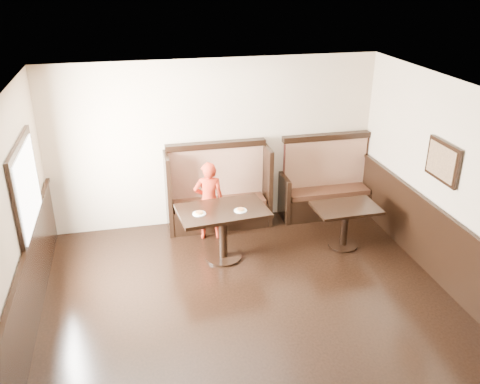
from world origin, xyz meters
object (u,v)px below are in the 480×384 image
object	(u,v)px
booth_neighbor	(326,188)
booth_main	(218,196)
table_main	(223,221)
table_neighbor	(345,217)
child	(209,201)

from	to	relation	value
booth_neighbor	booth_main	bearing A→B (deg)	179.95
booth_neighbor	table_main	xyz separation A→B (m)	(-2.09, -1.12, 0.16)
booth_main	table_neighbor	xyz separation A→B (m)	(1.81, -1.19, -0.01)
booth_main	table_neighbor	size ratio (longest dim) A/B	1.73
booth_neighbor	table_neighbor	world-z (taller)	booth_neighbor
child	table_main	bearing A→B (deg)	103.48
table_neighbor	booth_neighbor	bearing A→B (deg)	81.72
table_main	child	world-z (taller)	child
booth_main	child	distance (m)	0.51
table_main	booth_main	bearing A→B (deg)	77.57
table_main	table_neighbor	bearing A→B (deg)	-7.38
booth_main	booth_neighbor	xyz separation A→B (m)	(1.95, -0.00, -0.05)
booth_main	table_neighbor	world-z (taller)	booth_main
booth_neighbor	table_neighbor	xyz separation A→B (m)	(-0.14, -1.19, 0.04)
booth_neighbor	table_neighbor	distance (m)	1.19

